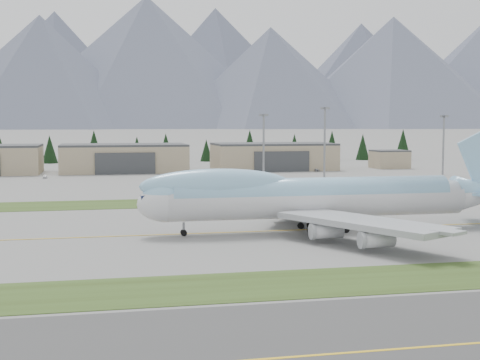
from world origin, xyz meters
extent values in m
plane|color=slate|center=(0.00, 0.00, 0.00)|extent=(7000.00, 7000.00, 0.00)
cube|color=#314318|center=(0.00, -38.00, 0.00)|extent=(400.00, 14.00, 0.08)
cube|color=#314318|center=(0.00, 45.00, 0.00)|extent=(400.00, 18.00, 0.08)
cube|color=#393939|center=(0.00, -62.00, 0.00)|extent=(400.00, 32.00, 0.04)
cube|color=yellow|center=(0.00, 0.00, 0.00)|extent=(400.00, 0.40, 0.02)
cube|color=yellow|center=(0.00, -62.00, 0.00)|extent=(400.00, 0.40, 0.02)
cylinder|color=silver|center=(13.10, -1.69, 5.52)|extent=(53.34, 6.38, 6.19)
cylinder|color=#8DC3E6|center=(12.15, -1.69, 6.66)|extent=(49.53, 5.89, 5.71)
ellipsoid|color=silver|center=(-13.56, -1.60, 5.52)|extent=(9.92, 6.22, 6.19)
ellipsoid|color=#8DC3E6|center=(-13.56, -1.60, 6.66)|extent=(8.30, 5.28, 5.25)
ellipsoid|color=#8DC3E6|center=(-4.99, -1.63, 8.47)|extent=(26.30, 5.35, 5.71)
cube|color=#0C1433|center=(-16.89, -1.58, 6.76)|extent=(2.05, 2.48, 1.23)
cone|color=silver|center=(44.52, -1.81, 5.52)|extent=(11.45, 6.11, 6.07)
cone|color=#8DC3E6|center=(44.52, -1.81, 6.66)|extent=(10.49, 5.56, 5.52)
cube|color=#8DC3E6|center=(46.44, 3.90, 6.09)|extent=(9.63, 11.91, 0.44)
cube|color=#9FA2A6|center=(15.06, 14.01, 3.81)|extent=(21.47, 29.45, 0.95)
cube|color=#9FA2A6|center=(14.95, -17.41, 3.81)|extent=(21.32, 29.49, 0.95)
cylinder|color=silver|center=(10.67, 10.22, 2.00)|extent=(4.96, 2.40, 2.38)
cylinder|color=silver|center=(15.36, 19.06, 2.00)|extent=(4.96, 2.40, 2.38)
cylinder|color=silver|center=(10.58, -13.58, 2.00)|extent=(4.96, 2.40, 2.38)
cylinder|color=silver|center=(15.21, -22.46, 2.00)|extent=(4.96, 2.40, 2.38)
cylinder|color=gray|center=(-10.70, -1.61, 1.14)|extent=(0.42, 0.42, 2.29)
cylinder|color=gray|center=(11.68, 1.17, 1.24)|extent=(0.54, 0.54, 2.48)
cylinder|color=gray|center=(11.66, -4.54, 1.24)|extent=(0.54, 0.54, 2.48)
cylinder|color=gray|center=(16.44, 1.15, 1.24)|extent=(0.54, 0.54, 2.48)
cylinder|color=gray|center=(16.42, -4.56, 1.24)|extent=(0.54, 0.54, 2.48)
cylinder|color=black|center=(-10.71, -1.99, 0.52)|extent=(1.05, 0.34, 1.05)
cylinder|color=black|center=(-10.70, -1.23, 0.52)|extent=(1.05, 0.34, 1.05)
cylinder|color=black|center=(11.68, 1.17, 0.57)|extent=(1.14, 0.48, 1.14)
cylinder|color=black|center=(11.66, -4.54, 0.57)|extent=(1.14, 0.48, 1.14)
cylinder|color=black|center=(16.44, 1.15, 0.57)|extent=(1.14, 0.48, 1.14)
cylinder|color=black|center=(16.42, -4.56, 0.57)|extent=(1.14, 0.48, 1.14)
cube|color=tan|center=(-15.00, 150.00, 5.00)|extent=(48.00, 26.00, 10.00)
cube|color=#36383B|center=(-15.00, 150.00, 10.40)|extent=(48.00, 26.00, 0.80)
cube|color=#36383B|center=(-15.00, 136.70, 4.00)|extent=(22.08, 0.60, 8.00)
cube|color=tan|center=(45.00, 150.00, 5.00)|extent=(48.00, 26.00, 10.00)
cube|color=#36383B|center=(45.00, 150.00, 10.40)|extent=(48.00, 26.00, 0.80)
cube|color=#36383B|center=(45.00, 136.70, 4.00)|extent=(22.08, 0.60, 8.00)
cube|color=tan|center=(95.00, 148.00, 3.50)|extent=(14.00, 12.00, 7.00)
cube|color=#36383B|center=(95.00, 148.00, 7.30)|extent=(14.00, 12.00, 0.60)
cylinder|color=gray|center=(30.57, 108.27, 10.63)|extent=(0.70, 0.70, 21.26)
cube|color=gray|center=(30.57, 108.27, 21.66)|extent=(3.20, 3.20, 0.80)
cylinder|color=gray|center=(52.54, 108.56, 11.83)|extent=(0.70, 0.70, 23.66)
cube|color=gray|center=(52.54, 108.56, 24.06)|extent=(3.20, 3.20, 0.80)
cylinder|color=gray|center=(99.14, 110.96, 10.49)|extent=(0.70, 0.70, 20.98)
cube|color=gray|center=(99.14, 110.96, 21.38)|extent=(3.20, 3.20, 0.80)
imported|color=white|center=(-42.81, 124.78, 0.00)|extent=(1.54, 3.64, 1.23)
imported|color=gold|center=(3.55, 119.01, 0.00)|extent=(3.34, 2.01, 1.04)
imported|color=#9FA0A3|center=(59.06, 137.46, 0.00)|extent=(2.54, 4.44, 1.21)
cone|color=black|center=(-47.09, 212.76, 6.60)|extent=(7.40, 7.40, 13.21)
cone|color=black|center=(-26.66, 209.37, 7.79)|extent=(8.73, 8.73, 15.59)
cone|color=black|center=(-6.26, 215.75, 6.20)|extent=(6.95, 6.95, 12.40)
cone|color=black|center=(7.47, 212.11, 6.98)|extent=(7.82, 7.82, 13.96)
cone|color=black|center=(27.43, 212.62, 5.45)|extent=(6.10, 6.10, 10.90)
cone|color=black|center=(50.14, 215.70, 7.75)|extent=(8.68, 8.68, 15.50)
cone|color=black|center=(73.48, 215.34, 6.71)|extent=(7.52, 7.52, 13.42)
cone|color=black|center=(91.56, 209.46, 7.51)|extent=(8.41, 8.41, 15.02)
cone|color=black|center=(108.01, 208.90, 6.71)|extent=(7.51, 7.51, 13.42)
cone|color=black|center=(130.47, 209.41, 7.90)|extent=(8.85, 8.85, 15.81)
cone|color=#50566B|center=(-200.00, 2107.85, 178.78)|extent=(755.02, 755.02, 357.56)
cone|color=silver|center=(-200.00, 2107.85, 286.05)|extent=(286.91, 286.91, 143.03)
cone|color=#50566B|center=(150.00, 2309.44, 232.90)|extent=(1040.97, 1040.97, 465.80)
cone|color=silver|center=(150.00, 2309.44, 372.64)|extent=(395.57, 395.57, 186.32)
cone|color=#50566B|center=(550.00, 2099.35, 169.99)|extent=(761.37, 761.37, 339.97)
cone|color=silver|center=(550.00, 2099.35, 271.98)|extent=(289.32, 289.32, 135.99)
cone|color=#50566B|center=(1000.00, 2112.05, 195.61)|extent=(922.54, 922.54, 391.22)
cone|color=silver|center=(1000.00, 2112.05, 312.97)|extent=(350.57, 350.57, 156.49)
cone|color=#50566B|center=(-200.00, 2900.00, 247.57)|extent=(990.28, 990.28, 495.14)
cone|color=silver|center=(-200.00, 2900.00, 386.21)|extent=(396.11, 396.11, 217.86)
cone|color=#50566B|center=(500.00, 2900.00, 266.50)|extent=(1065.99, 1065.99, 533.00)
cone|color=silver|center=(500.00, 2900.00, 415.74)|extent=(426.40, 426.40, 234.52)
cone|color=#50566B|center=(1200.00, 2900.00, 242.88)|extent=(971.51, 971.51, 485.75)
cone|color=silver|center=(1200.00, 2900.00, 378.89)|extent=(388.60, 388.60, 213.73)
camera|label=1|loc=(-24.54, -112.94, 19.11)|focal=50.00mm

